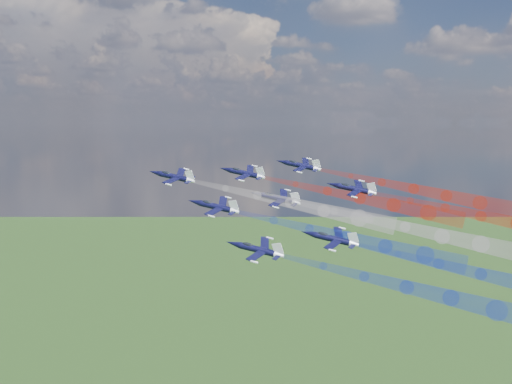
{
  "coord_description": "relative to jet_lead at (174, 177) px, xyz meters",
  "views": [
    {
      "loc": [
        23.11,
        -143.77,
        159.01
      ],
      "look_at": [
        23.85,
        -4.47,
        142.64
      ],
      "focal_mm": 41.18,
      "sensor_mm": 36.0,
      "label": 1
    }
  ],
  "objects": [
    {
      "name": "jet_lead",
      "position": [
        0.0,
        0.0,
        0.0
      ],
      "size": [
        15.63,
        14.0,
        8.58
      ],
      "primitive_type": null,
      "rotation": [
        0.19,
        -0.31,
        1.21
      ],
      "color": "black"
    },
    {
      "name": "trail_lead",
      "position": [
        28.26,
        -8.83,
        -5.33
      ],
      "size": [
        47.66,
        19.62,
        13.94
      ],
      "primitive_type": null,
      "rotation": [
        0.19,
        -0.31,
        1.21
      ],
      "color": "white"
    },
    {
      "name": "jet_inner_left",
      "position": [
        11.17,
        -13.55,
        -5.55
      ],
      "size": [
        15.63,
        14.0,
        8.58
      ],
      "primitive_type": null,
      "rotation": [
        0.19,
        -0.31,
        1.21
      ],
      "color": "black"
    },
    {
      "name": "trail_inner_left",
      "position": [
        39.43,
        -22.39,
        -10.88
      ],
      "size": [
        47.66,
        19.62,
        13.94
      ],
      "primitive_type": null,
      "rotation": [
        0.19,
        -0.31,
        1.21
      ],
      "color": "blue"
    },
    {
      "name": "jet_inner_right",
      "position": [
        17.33,
        5.53,
        0.4
      ],
      "size": [
        15.63,
        14.0,
        8.58
      ],
      "primitive_type": null,
      "rotation": [
        0.19,
        -0.31,
        1.21
      ],
      "color": "black"
    },
    {
      "name": "trail_inner_right",
      "position": [
        45.59,
        -3.31,
        -4.93
      ],
      "size": [
        47.66,
        19.62,
        13.94
      ],
      "primitive_type": null,
      "rotation": [
        0.19,
        -0.31,
        1.21
      ],
      "color": "red"
    },
    {
      "name": "jet_outer_left",
      "position": [
        20.45,
        -27.63,
        -12.34
      ],
      "size": [
        15.63,
        14.0,
        8.58
      ],
      "primitive_type": null,
      "rotation": [
        0.19,
        -0.31,
        1.21
      ],
      "color": "black"
    },
    {
      "name": "trail_outer_left",
      "position": [
        48.72,
        -36.46,
        -17.67
      ],
      "size": [
        47.66,
        19.62,
        13.94
      ],
      "primitive_type": null,
      "rotation": [
        0.19,
        -0.31,
        1.21
      ],
      "color": "blue"
    },
    {
      "name": "jet_center_third",
      "position": [
        25.43,
        -6.26,
        -4.67
      ],
      "size": [
        15.63,
        14.0,
        8.58
      ],
      "primitive_type": null,
      "rotation": [
        0.19,
        -0.31,
        1.21
      ],
      "color": "black"
    },
    {
      "name": "trail_center_third",
      "position": [
        53.69,
        -15.09,
        -10.0
      ],
      "size": [
        47.66,
        19.62,
        13.94
      ],
      "primitive_type": null,
      "rotation": [
        0.19,
        -0.31,
        1.21
      ],
      "color": "white"
    },
    {
      "name": "jet_outer_right",
      "position": [
        32.36,
        12.78,
        1.85
      ],
      "size": [
        15.63,
        14.0,
        8.58
      ],
      "primitive_type": null,
      "rotation": [
        0.19,
        -0.31,
        1.21
      ],
      "color": "black"
    },
    {
      "name": "trail_outer_right",
      "position": [
        60.62,
        3.95,
        -3.48
      ],
      "size": [
        47.66,
        19.62,
        13.94
      ],
      "primitive_type": null,
      "rotation": [
        0.19,
        -0.31,
        1.21
      ],
      "color": "red"
    },
    {
      "name": "jet_rear_left",
      "position": [
        36.35,
        -22.79,
        -11.11
      ],
      "size": [
        15.63,
        14.0,
        8.58
      ],
      "primitive_type": null,
      "rotation": [
        0.19,
        -0.31,
        1.21
      ],
      "color": "black"
    },
    {
      "name": "trail_rear_left",
      "position": [
        64.62,
        -31.63,
        -16.44
      ],
      "size": [
        47.66,
        19.62,
        13.94
      ],
      "primitive_type": null,
      "rotation": [
        0.19,
        -0.31,
        1.21
      ],
      "color": "blue"
    },
    {
      "name": "jet_rear_right",
      "position": [
        44.35,
        -1.3,
        -2.9
      ],
      "size": [
        15.63,
        14.0,
        8.58
      ],
      "primitive_type": null,
      "rotation": [
        0.19,
        -0.31,
        1.21
      ],
      "color": "black"
    },
    {
      "name": "trail_rear_right",
      "position": [
        72.61,
        -10.13,
        -8.23
      ],
      "size": [
        47.66,
        19.62,
        13.94
      ],
      "primitive_type": null,
      "rotation": [
        0.19,
        -0.31,
        1.21
      ],
      "color": "red"
    }
  ]
}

